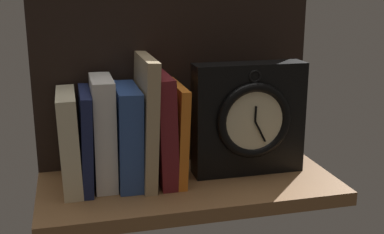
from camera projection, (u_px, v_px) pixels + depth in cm
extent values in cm
cube|color=brown|center=(189.00, 187.00, 92.49)|extent=(55.12, 24.95, 2.50)
cube|color=black|center=(175.00, 68.00, 98.20)|extent=(55.12, 1.20, 38.73)
cube|color=beige|center=(69.00, 140.00, 87.70)|extent=(3.62, 14.75, 17.46)
cube|color=#192147|center=(86.00, 139.00, 88.37)|extent=(2.44, 14.56, 17.57)
cube|color=silver|center=(103.00, 132.00, 88.83)|extent=(4.02, 12.24, 19.77)
cube|color=#2D4C8E|center=(127.00, 135.00, 90.09)|extent=(4.54, 14.38, 17.92)
cube|color=tan|center=(145.00, 120.00, 90.22)|extent=(3.25, 16.38, 23.25)
cube|color=maroon|center=(161.00, 127.00, 91.34)|extent=(3.56, 15.34, 20.08)
cube|color=orange|center=(176.00, 131.00, 92.25)|extent=(2.44, 15.34, 18.00)
cube|color=black|center=(248.00, 119.00, 94.26)|extent=(21.44, 5.38, 21.44)
torus|color=black|center=(254.00, 121.00, 91.26)|extent=(14.50, 1.78, 14.50)
cylinder|color=beige|center=(254.00, 121.00, 91.26)|extent=(11.70, 0.60, 11.70)
cube|color=black|center=(256.00, 114.00, 90.43)|extent=(0.37, 0.30, 2.87)
cube|color=black|center=(260.00, 131.00, 91.58)|extent=(2.42, 0.30, 4.18)
torus|color=black|center=(255.00, 76.00, 89.47)|extent=(2.44, 0.44, 2.44)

